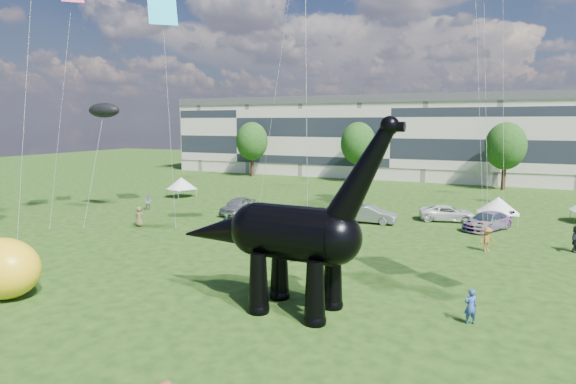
% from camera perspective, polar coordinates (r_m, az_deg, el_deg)
% --- Properties ---
extents(ground, '(220.00, 220.00, 0.00)m').
position_cam_1_polar(ground, '(20.54, -2.60, -17.45)').
color(ground, '#16330C').
rests_on(ground, ground).
extents(terrace_row, '(78.00, 11.00, 12.00)m').
position_cam_1_polar(terrace_row, '(80.19, 12.91, 6.00)').
color(terrace_row, beige).
rests_on(terrace_row, ground).
extents(tree_far_left, '(5.20, 5.20, 9.44)m').
position_cam_1_polar(tree_far_left, '(79.44, -4.30, 6.38)').
color(tree_far_left, '#382314').
rests_on(tree_far_left, ground).
extents(tree_mid_left, '(5.20, 5.20, 9.44)m').
position_cam_1_polar(tree_mid_left, '(72.44, 8.32, 6.13)').
color(tree_mid_left, '#382314').
rests_on(tree_mid_left, ground).
extents(tree_mid_right, '(5.20, 5.20, 9.44)m').
position_cam_1_polar(tree_mid_right, '(69.46, 24.41, 5.39)').
color(tree_mid_right, '#382314').
rests_on(tree_mid_right, ground).
extents(dinosaur_sculpture, '(11.65, 3.29, 9.54)m').
position_cam_1_polar(dinosaur_sculpture, '(22.84, -0.19, -5.17)').
color(dinosaur_sculpture, black).
rests_on(dinosaur_sculpture, ground).
extents(car_silver, '(2.16, 4.98, 1.67)m').
position_cam_1_polar(car_silver, '(47.10, -5.93, -1.63)').
color(car_silver, '#A5A5AA').
rests_on(car_silver, ground).
extents(car_grey, '(4.69, 1.79, 1.53)m').
position_cam_1_polar(car_grey, '(43.48, 9.69, -2.64)').
color(car_grey, gray).
rests_on(car_grey, ground).
extents(car_white, '(5.43, 3.28, 1.41)m').
position_cam_1_polar(car_white, '(46.06, 18.44, -2.41)').
color(car_white, silver).
rests_on(car_white, ground).
extents(car_dark, '(4.35, 5.53, 1.50)m').
position_cam_1_polar(car_dark, '(43.37, 22.57, -3.20)').
color(car_dark, '#595960').
rests_on(car_dark, ground).
extents(gazebo_near, '(4.52, 4.52, 2.44)m').
position_cam_1_polar(gazebo_near, '(45.91, 23.63, -1.43)').
color(gazebo_near, silver).
rests_on(gazebo_near, ground).
extents(gazebo_left, '(4.40, 4.40, 2.39)m').
position_cam_1_polar(gazebo_left, '(58.83, -12.53, 1.03)').
color(gazebo_left, silver).
rests_on(gazebo_left, ground).
extents(inflatable_yellow, '(4.32, 3.47, 3.12)m').
position_cam_1_polar(inflatable_yellow, '(28.64, -30.73, -7.79)').
color(inflatable_yellow, yellow).
rests_on(inflatable_yellow, ground).
extents(visitors, '(43.86, 39.14, 1.90)m').
position_cam_1_polar(visitors, '(33.61, 8.65, -5.63)').
color(visitors, olive).
rests_on(visitors, ground).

